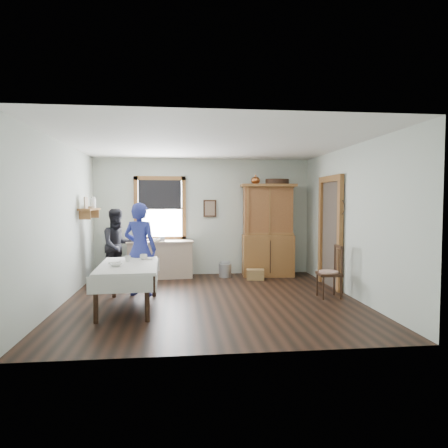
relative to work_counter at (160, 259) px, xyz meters
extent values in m
cube|color=black|center=(1.00, -2.14, -0.41)|extent=(5.00, 5.00, 0.01)
cube|color=silver|center=(1.00, -2.14, 2.28)|extent=(5.00, 5.00, 0.01)
cube|color=#B9C1B3|center=(1.00, 0.36, 0.93)|extent=(5.00, 0.01, 2.70)
cube|color=#B9C1B3|center=(1.00, -4.64, 0.93)|extent=(5.00, 0.01, 2.70)
cube|color=#B9C1B3|center=(-1.50, -2.14, 0.93)|extent=(0.01, 5.00, 2.70)
cube|color=#B9C1B3|center=(3.50, -2.14, 0.93)|extent=(0.01, 5.00, 2.70)
cube|color=white|center=(0.00, 0.34, 1.13)|extent=(1.00, 0.02, 1.30)
cube|color=#9B6430|center=(0.00, 0.32, 1.83)|extent=(1.18, 0.06, 0.09)
cube|color=#9B6430|center=(0.00, 0.32, 0.44)|extent=(1.18, 0.06, 0.09)
cube|color=#9B6430|center=(-0.55, 0.32, 1.13)|extent=(0.09, 0.06, 1.48)
cube|color=#9B6430|center=(0.54, 0.32, 1.13)|extent=(0.09, 0.06, 1.48)
cube|color=black|center=(0.00, 0.30, 1.45)|extent=(0.98, 0.03, 0.66)
cube|color=#453B31|center=(3.47, -1.29, 0.63)|extent=(0.03, 0.90, 2.10)
cube|color=#9B6430|center=(3.44, -1.80, 0.63)|extent=(0.08, 0.12, 2.10)
cube|color=#9B6430|center=(3.44, -0.78, 0.63)|extent=(0.08, 0.12, 2.10)
cube|color=#9B6430|center=(3.44, -1.29, 1.74)|extent=(0.08, 1.14, 0.12)
cube|color=#9B6430|center=(-1.37, -0.64, 1.13)|extent=(0.24, 1.00, 0.04)
cube|color=#9B6430|center=(-1.37, -1.04, 1.03)|extent=(0.22, 0.03, 0.18)
cube|color=#9B6430|center=(-1.37, -0.24, 1.03)|extent=(0.22, 0.03, 0.18)
cube|color=tan|center=(-1.37, -0.94, 1.26)|extent=(0.03, 0.22, 0.24)
cylinder|color=silver|center=(-1.37, -0.29, 1.26)|extent=(0.12, 0.12, 0.22)
cube|color=#321E11|center=(1.15, 0.32, 1.13)|extent=(0.30, 0.04, 0.40)
torus|color=black|center=(3.45, -1.84, 1.30)|extent=(0.01, 0.27, 0.27)
cube|color=tan|center=(0.00, 0.00, 0.00)|extent=(1.49, 0.66, 0.83)
cube|color=#9B6430|center=(2.46, 0.00, 0.64)|extent=(1.27, 0.66, 2.11)
cube|color=silver|center=(-0.37, -2.55, -0.06)|extent=(1.01, 1.81, 0.71)
cube|color=#321E11|center=(3.08, -2.20, 0.05)|extent=(0.46, 0.46, 0.93)
cube|color=#A1A4AA|center=(1.46, -0.08, -0.27)|extent=(0.37, 0.37, 0.30)
cube|color=olive|center=(2.08, -0.43, -0.31)|extent=(0.42, 0.33, 0.22)
imported|color=navy|center=(-0.27, -1.68, 0.36)|extent=(0.67, 0.55, 1.56)
imported|color=black|center=(-0.86, -0.41, 0.30)|extent=(0.88, 0.83, 1.44)
imported|color=silver|center=(-0.17, -2.08, 0.34)|extent=(0.15, 0.15, 0.10)
imported|color=silver|center=(-0.42, -2.24, 0.34)|extent=(0.12, 0.12, 0.10)
imported|color=silver|center=(-0.53, -2.75, 0.31)|extent=(0.22, 0.22, 0.05)
imported|color=#796350|center=(-0.32, 0.04, 0.43)|extent=(0.25, 0.28, 0.02)
imported|color=silver|center=(-0.07, -0.12, 0.45)|extent=(0.26, 0.26, 0.06)
imported|color=silver|center=(-1.37, -0.59, 1.18)|extent=(0.22, 0.22, 0.05)
camera|label=1|loc=(0.45, -8.98, 1.28)|focal=32.00mm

